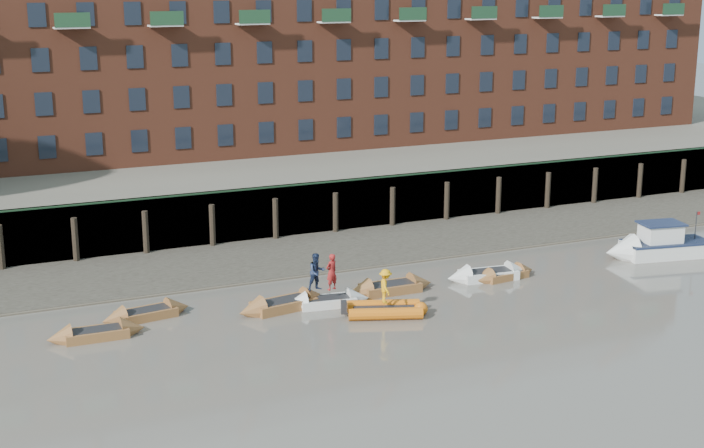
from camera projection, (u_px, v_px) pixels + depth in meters
ground at (490, 357)px, 41.91m from camera, size 220.00×220.00×0.00m
foreshore at (329, 251)px, 57.86m from camera, size 110.00×8.00×0.50m
mud_band at (352, 267)px, 54.85m from camera, size 110.00×1.60×0.10m
river_wall at (302, 209)px, 61.34m from camera, size 110.00×1.23×3.30m
bank_terrace at (237, 170)px, 73.41m from camera, size 110.00×28.00×3.20m
apartment_terrace at (228, 17)px, 71.50m from camera, size 80.60×15.56×20.98m
rowboat_0 at (96, 334)px, 44.03m from camera, size 4.36×1.33×1.26m
rowboat_1 at (146, 314)px, 46.61m from camera, size 4.47×1.89×1.26m
rowboat_2 at (284, 305)px, 47.82m from camera, size 5.01×2.19×1.41m
rowboat_3 at (327, 301)px, 48.35m from camera, size 4.42×1.81×1.24m
rowboat_4 at (390, 288)px, 50.38m from camera, size 4.76×1.40×1.38m
rowboat_5 at (488, 275)px, 52.57m from camera, size 4.87×1.89×1.38m
rowboat_6 at (504, 275)px, 52.67m from camera, size 4.08×1.67×1.15m
rib_tender at (388, 309)px, 46.99m from camera, size 3.96×2.90×0.67m
motor_launch at (650, 246)px, 56.47m from camera, size 6.57×3.14×2.60m
person_rower_a at (332, 272)px, 47.96m from camera, size 0.78×0.65×1.83m
person_rower_b at (317, 272)px, 47.92m from camera, size 0.97×0.79×1.86m
person_rib_crew at (386, 286)px, 46.70m from camera, size 0.86×1.20×1.68m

